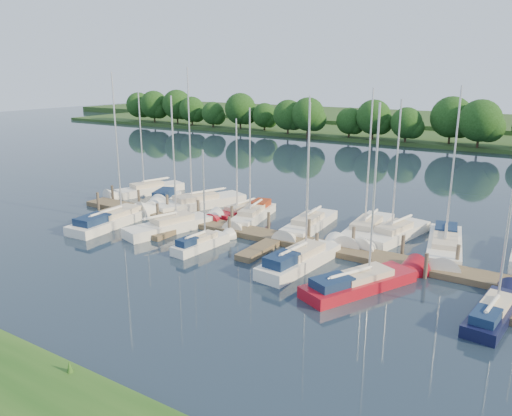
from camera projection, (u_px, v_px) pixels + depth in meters
The scene contains 21 objects.
ground at pixel (214, 278), 30.13m from camera, with size 260.00×260.00×0.00m, color #192232.
dock at pixel (275, 241), 36.03m from camera, with size 40.00×6.00×0.40m.
mooring_pilings at pixel (283, 231), 36.84m from camera, with size 38.24×2.84×2.00m.
far_shore at pixel (461, 137), 91.15m from camera, with size 180.00×30.00×0.60m, color #244219.
distant_hill at pixel (483, 123), 111.42m from camera, with size 220.00×40.00×1.40m, color #335023.
treeline at pixel (451, 122), 79.38m from camera, with size 146.13×9.84×8.27m.
sailboat_n_0 at pixel (147, 191), 50.57m from camera, with size 3.96×8.23×10.55m.
motorboat at pixel (163, 200), 46.75m from camera, with size 3.21×5.71×1.60m.
sailboat_n_2 at pixel (195, 205), 45.40m from camera, with size 5.50×10.03×12.85m.
sailboat_n_3 at pixel (239, 212), 42.97m from camera, with size 2.30×6.79×8.63m.
sailboat_n_4 at pixel (252, 216), 41.60m from camera, with size 2.89×7.60×9.69m.
sailboat_n_5 at pixel (307, 226), 39.17m from camera, with size 2.39×8.45×10.73m.
sailboat_n_6 at pixel (366, 231), 38.01m from camera, with size 2.50×8.96×11.33m.
sailboat_n_7 at pixel (393, 236), 36.83m from camera, with size 3.40×8.36×10.65m.
sailboat_n_8 at pixel (445, 247), 34.51m from camera, with size 3.64×9.34×11.59m.
sailboat_s_0 at pixel (118, 219), 40.88m from camera, with size 2.80×9.88×12.42m.
sailboat_s_1 at pixel (174, 227), 38.95m from camera, with size 3.93×8.36×10.79m.
sailboat_s_2 at pixel (202, 244), 35.03m from camera, with size 1.75×5.54×7.28m.
sailboat_s_3 at pixel (302, 261), 31.85m from camera, with size 2.73×8.36×10.76m.
sailboat_s_4 at pixel (363, 283), 28.61m from camera, with size 5.10×8.36×10.86m.
sailboat_s_5 at pixel (494, 312), 25.17m from camera, with size 2.23×6.88×8.74m.
Camera 1 is at (17.06, -22.24, 12.10)m, focal length 35.00 mm.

